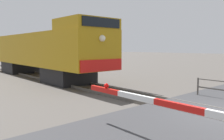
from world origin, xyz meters
name	(u,v)px	position (x,y,z in m)	size (l,w,h in m)	color
locomotive	(41,51)	(0.00, 14.51, 2.05)	(2.98, 16.12, 4.00)	black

